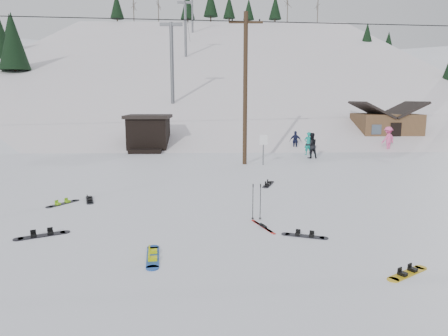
{
  "coord_description": "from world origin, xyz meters",
  "views": [
    {
      "loc": [
        0.14,
        -10.37,
        4.02
      ],
      "look_at": [
        0.5,
        4.58,
        1.4
      ],
      "focal_mm": 32.0,
      "sensor_mm": 36.0,
      "label": 1
    }
  ],
  "objects_px": {
    "utility_pole": "(245,87)",
    "cabin": "(385,128)",
    "hero_snowboard": "(153,256)",
    "hero_skis": "(263,226)"
  },
  "relations": [
    {
      "from": "utility_pole",
      "to": "hero_snowboard",
      "type": "bearing_deg",
      "value": -103.25
    },
    {
      "from": "utility_pole",
      "to": "hero_skis",
      "type": "height_order",
      "value": "utility_pole"
    },
    {
      "from": "hero_snowboard",
      "to": "hero_skis",
      "type": "xyz_separation_m",
      "value": [
        3.12,
        2.38,
        -0.01
      ]
    },
    {
      "from": "hero_snowboard",
      "to": "utility_pole",
      "type": "bearing_deg",
      "value": -21.12
    },
    {
      "from": "cabin",
      "to": "hero_skis",
      "type": "relative_size",
      "value": 3.73
    },
    {
      "from": "utility_pole",
      "to": "hero_snowboard",
      "type": "relative_size",
      "value": 5.42
    },
    {
      "from": "hero_snowboard",
      "to": "hero_skis",
      "type": "bearing_deg",
      "value": -60.56
    },
    {
      "from": "hero_skis",
      "to": "hero_snowboard",
      "type": "bearing_deg",
      "value": -163.32
    },
    {
      "from": "utility_pole",
      "to": "hero_skis",
      "type": "xyz_separation_m",
      "value": [
        -0.34,
        -12.3,
        -4.66
      ]
    },
    {
      "from": "utility_pole",
      "to": "cabin",
      "type": "distance_m",
      "value": 16.71
    }
  ]
}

